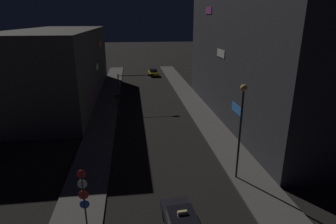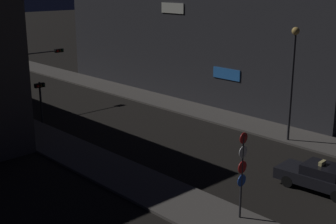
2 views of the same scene
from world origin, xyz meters
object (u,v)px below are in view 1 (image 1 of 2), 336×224
Objects in this scene: traffic_light_overhead at (133,83)px; sign_pole_left at (84,196)px; street_lamp_near_block at (241,116)px; taxi at (182,223)px; traffic_light_left_kerb at (118,101)px; far_car at (153,72)px.

traffic_light_overhead is 25.13m from sign_pole_left.
traffic_light_overhead is 1.24× the size of sign_pole_left.
traffic_light_overhead reaches higher than sign_pole_left.
taxi is at bearing -135.15° from street_lamp_near_block.
sign_pole_left reaches higher than traffic_light_left_kerb.
traffic_light_overhead reaches higher than far_car.
far_car is 28.87m from traffic_light_left_kerb.
traffic_light_left_kerb is at bearing 102.20° from taxi.
traffic_light_left_kerb is 0.78× the size of sign_pole_left.
sign_pole_left is at bearing -97.20° from traffic_light_overhead.
street_lamp_near_block reaches higher than traffic_light_overhead.
sign_pole_left is at bearing -157.58° from street_lamp_near_block.
street_lamp_near_block reaches higher than traffic_light_left_kerb.
traffic_light_overhead is (-4.67, -23.30, 2.89)m from far_car.
taxi is 21.54m from traffic_light_left_kerb.
street_lamp_near_block is (7.91, -20.35, 1.73)m from traffic_light_overhead.
sign_pole_left is 0.54× the size of street_lamp_near_block.
taxi is 1.11× the size of sign_pole_left.
street_lamp_near_block is (11.05, 4.56, 2.83)m from sign_pole_left.
traffic_light_left_kerb is at bearing 86.88° from sign_pole_left.
traffic_light_left_kerb is at bearing 122.50° from street_lamp_near_block.
traffic_light_overhead is at bearing 111.23° from street_lamp_near_block.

